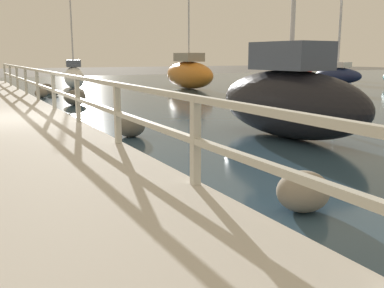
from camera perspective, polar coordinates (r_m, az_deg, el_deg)
The scene contains 13 objects.
railing at distance 12.29m, azimuth -15.95°, elevation 7.01°, with size 0.10×32.50×1.08m.
boulder_downstream at distance 10.48m, azimuth -7.78°, elevation 2.23°, with size 0.66×0.60×0.50m.
boulder_upstream at distance 5.59m, azimuth 13.93°, elevation -5.86°, with size 0.67×0.60×0.50m.
boulder_far_strip at distance 23.44m, azimuth -18.05°, elevation 6.71°, with size 0.68×0.61×0.51m.
boulder_near_dock at distance 22.08m, azimuth -17.14°, elevation 6.34°, with size 0.49×0.44×0.37m.
boulder_mid_strip at distance 21.22m, azimuth -18.61°, elevation 6.14°, with size 0.56×0.50×0.42m.
boulder_water_edge at distance 17.59m, azimuth -14.60°, elevation 5.73°, with size 0.80×0.72×0.60m.
sailboat_black at distance 10.47m, azimuth 12.26°, elevation 5.66°, with size 1.94×4.49×8.30m.
sailboat_red at distance 28.24m, azimuth 12.61°, elevation 8.90°, with size 1.32×3.54×8.32m.
sailboat_orange at distance 25.94m, azimuth -0.40°, elevation 8.95°, with size 1.54×5.08×6.12m.
sailboat_navy at distance 32.12m, azimuth 18.01°, elevation 8.45°, with size 1.28×3.95×7.26m.
sailboat_blue at distance 37.58m, azimuth 17.90°, elevation 8.72°, with size 1.32×3.15×7.77m.
sailboat_white at distance 26.84m, azimuth -14.77°, elevation 8.28°, with size 1.96×5.72×5.04m.
Camera 1 is at (-0.80, -12.01, 1.86)m, focal length 42.00 mm.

